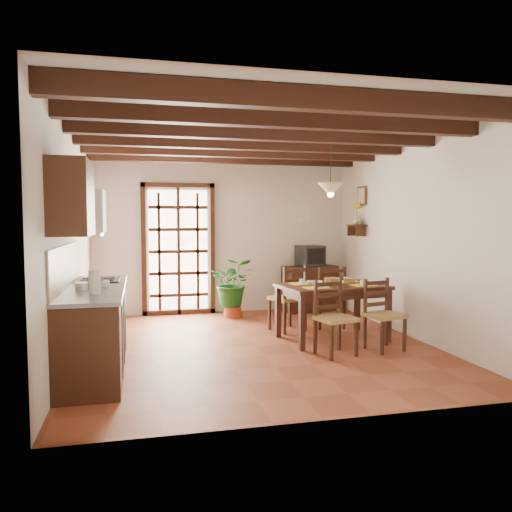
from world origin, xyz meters
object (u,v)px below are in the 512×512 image
object	(u,v)px
chair_far_left	(288,310)
chair_far_right	(329,308)
dining_table	(332,292)
chair_near_right	(384,328)
potted_plant	(233,284)
pendant_lamp	(331,188)
kitchen_counter	(95,327)
crt_tv	(310,255)
sideboard	(310,288)
chair_near_left	(335,332)

from	to	relation	value
chair_far_left	chair_far_right	size ratio (longest dim) A/B	1.03
dining_table	chair_near_right	distance (m)	0.88
chair_far_right	potted_plant	size ratio (longest dim) A/B	0.44
dining_table	chair_far_right	distance (m)	0.88
potted_plant	pendant_lamp	xyz separation A→B (m)	(1.03, -1.78, 1.51)
kitchen_counter	crt_tv	bearing A→B (deg)	38.96
sideboard	crt_tv	bearing A→B (deg)	-100.39
chair_far_left	sideboard	size ratio (longest dim) A/B	1.02
pendant_lamp	dining_table	bearing A→B (deg)	-90.00
dining_table	chair_near_left	world-z (taller)	chair_near_left
kitchen_counter	chair_near_right	world-z (taller)	kitchen_counter
chair_near_right	chair_far_right	size ratio (longest dim) A/B	0.95
sideboard	potted_plant	size ratio (longest dim) A/B	0.45
chair_far_right	pendant_lamp	world-z (taller)	pendant_lamp
crt_tv	pendant_lamp	size ratio (longest dim) A/B	0.59
chair_near_right	crt_tv	world-z (taller)	crt_tv
chair_near_left	crt_tv	world-z (taller)	crt_tv
crt_tv	chair_near_right	bearing A→B (deg)	-102.91
sideboard	crt_tv	size ratio (longest dim) A/B	1.91
chair_near_right	chair_near_left	bearing A→B (deg)	173.87
crt_tv	pendant_lamp	xyz separation A→B (m)	(-0.43, -2.02, 1.07)
kitchen_counter	pendant_lamp	size ratio (longest dim) A/B	2.66
kitchen_counter	chair_far_right	xyz separation A→B (m)	(3.32, 1.45, -0.18)
chair_near_right	pendant_lamp	xyz separation A→B (m)	(-0.43, 0.77, 1.80)
chair_far_right	chair_near_right	bearing A→B (deg)	103.56
sideboard	chair_near_left	bearing A→B (deg)	-113.91
dining_table	chair_near_left	xyz separation A→B (m)	(-0.26, -0.75, -0.38)
chair_far_left	chair_far_right	xyz separation A→B (m)	(0.69, 0.08, -0.01)
potted_plant	pendant_lamp	world-z (taller)	pendant_lamp
kitchen_counter	sideboard	bearing A→B (deg)	39.02
chair_far_right	crt_tv	size ratio (longest dim) A/B	1.88
chair_near_left	chair_far_right	world-z (taller)	chair_far_right
chair_far_left	potted_plant	distance (m)	1.38
kitchen_counter	dining_table	xyz separation A→B (m)	(3.06, 0.70, 0.19)
chair_near_left	sideboard	world-z (taller)	chair_near_left
chair_far_left	potted_plant	size ratio (longest dim) A/B	0.46
chair_far_right	crt_tv	xyz separation A→B (m)	(0.17, 1.37, 0.71)
chair_far_right	potted_plant	distance (m)	1.74
chair_far_left	sideboard	distance (m)	1.69
kitchen_counter	chair_near_right	xyz separation A→B (m)	(3.49, 0.03, -0.19)
sideboard	chair_near_right	bearing A→B (deg)	-100.31
crt_tv	chair_far_left	bearing A→B (deg)	-133.61
dining_table	pendant_lamp	bearing A→B (deg)	83.15
kitchen_counter	chair_far_left	xyz separation A→B (m)	(2.63, 1.37, -0.17)
chair_near_left	chair_near_right	distance (m)	0.70
kitchen_counter	chair_near_left	xyz separation A→B (m)	(2.80, -0.05, -0.19)
dining_table	chair_far_right	world-z (taller)	chair_far_right
kitchen_counter	crt_tv	size ratio (longest dim) A/B	4.48
dining_table	chair_near_right	size ratio (longest dim) A/B	1.67
chair_far_left	chair_far_right	bearing A→B (deg)	165.73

